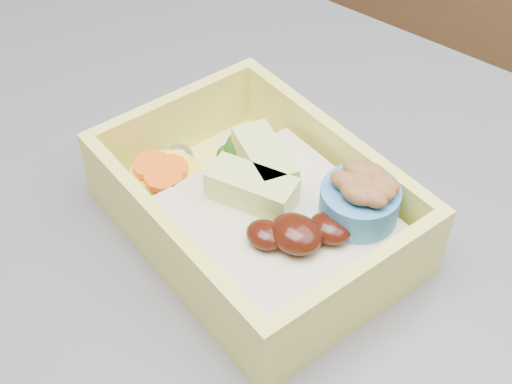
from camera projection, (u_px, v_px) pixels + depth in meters
The scene contains 1 object.
bento_box at pixel (265, 210), 0.44m from camera, with size 0.22×0.18×0.07m.
Camera 1 is at (0.23, -0.19, 1.27)m, focal length 50.00 mm.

